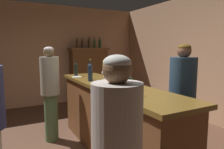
% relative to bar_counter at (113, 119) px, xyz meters
% --- Properties ---
extents(wall_back, '(5.70, 0.12, 2.77)m').
position_rel_bar_counter_xyz_m(wall_back, '(-0.38, 3.38, 0.85)').
color(wall_back, tan).
rests_on(wall_back, ground).
extents(bar_counter, '(0.67, 2.81, 1.06)m').
position_rel_bar_counter_xyz_m(bar_counter, '(0.00, 0.00, 0.00)').
color(bar_counter, brown).
rests_on(bar_counter, ground).
extents(display_cabinet, '(1.17, 0.39, 1.59)m').
position_rel_bar_counter_xyz_m(display_cabinet, '(0.88, 3.10, 0.29)').
color(display_cabinet, brown).
rests_on(display_cabinet, ground).
extents(wine_bottle_riesling, '(0.06, 0.06, 0.28)m').
position_rel_bar_counter_xyz_m(wine_bottle_riesling, '(-0.17, -0.70, 0.65)').
color(wine_bottle_riesling, '#2F4B32').
rests_on(wine_bottle_riesling, bar_counter).
extents(wine_bottle_chardonnay, '(0.07, 0.07, 0.35)m').
position_rel_bar_counter_xyz_m(wine_bottle_chardonnay, '(-0.18, 0.42, 0.68)').
color(wine_bottle_chardonnay, '#202D3F').
rests_on(wine_bottle_chardonnay, bar_counter).
extents(wine_bottle_pinot, '(0.07, 0.07, 0.28)m').
position_rel_bar_counter_xyz_m(wine_bottle_pinot, '(0.21, 0.05, 0.65)').
color(wine_bottle_pinot, '#462D15').
rests_on(wine_bottle_pinot, bar_counter).
extents(wine_bottle_rose, '(0.06, 0.06, 0.30)m').
position_rel_bar_counter_xyz_m(wine_bottle_rose, '(-0.19, 1.08, 0.66)').
color(wine_bottle_rose, black).
rests_on(wine_bottle_rose, bar_counter).
extents(wine_bottle_merlot, '(0.06, 0.06, 0.27)m').
position_rel_bar_counter_xyz_m(wine_bottle_merlot, '(0.20, 0.19, 0.65)').
color(wine_bottle_merlot, '#492C1D').
rests_on(wine_bottle_merlot, bar_counter).
extents(wine_glass_front, '(0.07, 0.07, 0.15)m').
position_rel_bar_counter_xyz_m(wine_glass_front, '(0.06, 0.44, 0.64)').
color(wine_glass_front, white).
rests_on(wine_glass_front, bar_counter).
extents(wine_glass_mid, '(0.07, 0.07, 0.14)m').
position_rel_bar_counter_xyz_m(wine_glass_mid, '(-0.13, 0.55, 0.62)').
color(wine_glass_mid, white).
rests_on(wine_glass_mid, bar_counter).
extents(wine_glass_rear, '(0.06, 0.06, 0.13)m').
position_rel_bar_counter_xyz_m(wine_glass_rear, '(-0.19, -0.19, 0.62)').
color(wine_glass_rear, white).
rests_on(wine_glass_rear, bar_counter).
extents(flower_arrangement, '(0.12, 0.15, 0.35)m').
position_rel_bar_counter_xyz_m(flower_arrangement, '(-0.10, -0.00, 0.70)').
color(flower_arrangement, tan).
rests_on(flower_arrangement, bar_counter).
extents(cheese_plate, '(0.17, 0.17, 0.01)m').
position_rel_bar_counter_xyz_m(cheese_plate, '(-0.23, 0.94, 0.53)').
color(cheese_plate, white).
rests_on(cheese_plate, bar_counter).
extents(display_bottle_left, '(0.07, 0.07, 0.30)m').
position_rel_bar_counter_xyz_m(display_bottle_left, '(0.52, 3.10, 1.19)').
color(display_bottle_left, '#443416').
rests_on(display_bottle_left, display_cabinet).
extents(display_bottle_midleft, '(0.07, 0.07, 0.28)m').
position_rel_bar_counter_xyz_m(display_bottle_midleft, '(0.68, 3.10, 1.18)').
color(display_bottle_midleft, '#44291B').
rests_on(display_bottle_midleft, display_cabinet).
extents(display_bottle_center, '(0.07, 0.07, 0.33)m').
position_rel_bar_counter_xyz_m(display_bottle_center, '(0.89, 3.10, 1.20)').
color(display_bottle_center, '#402E17').
rests_on(display_bottle_center, display_cabinet).
extents(display_bottle_midright, '(0.06, 0.06, 0.31)m').
position_rel_bar_counter_xyz_m(display_bottle_midright, '(1.06, 3.10, 1.19)').
color(display_bottle_midright, '#294F28').
rests_on(display_bottle_midright, display_cabinet).
extents(display_bottle_right, '(0.07, 0.07, 0.33)m').
position_rel_bar_counter_xyz_m(display_bottle_right, '(1.23, 3.10, 1.20)').
color(display_bottle_right, '#173E1E').
rests_on(display_bottle_right, display_cabinet).
extents(patron_in_grey, '(0.31, 0.31, 1.60)m').
position_rel_bar_counter_xyz_m(patron_in_grey, '(-0.70, 0.92, 0.35)').
color(patron_in_grey, '#4E6D44').
rests_on(patron_in_grey, ground).
extents(bartender, '(0.36, 0.36, 1.64)m').
position_rel_bar_counter_xyz_m(bartender, '(0.79, -0.56, 0.36)').
color(bartender, gray).
rests_on(bartender, ground).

